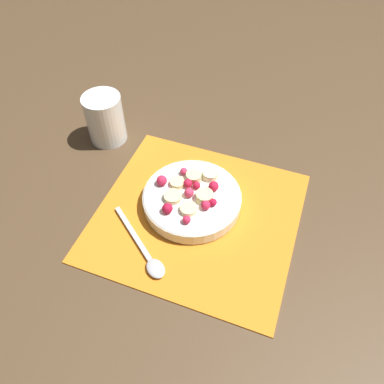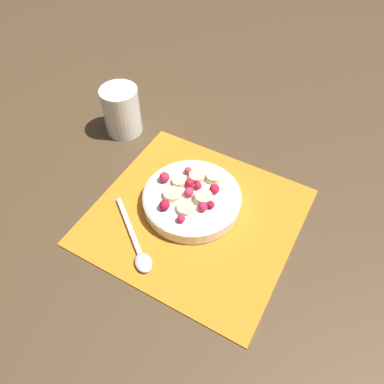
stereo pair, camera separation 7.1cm
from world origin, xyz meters
name	(u,v)px [view 2 (the right image)]	position (x,y,z in m)	size (l,w,h in m)	color
ground_plane	(195,217)	(0.00, 0.00, 0.00)	(3.00, 3.00, 0.00)	#4C3823
placemat	(195,216)	(0.00, 0.00, 0.00)	(0.38, 0.36, 0.01)	orange
fruit_bowl	(192,198)	(0.02, -0.02, 0.02)	(0.19, 0.19, 0.05)	silver
spoon	(138,249)	(0.05, 0.12, 0.01)	(0.15, 0.12, 0.01)	#B2B2B7
drinking_glass	(122,111)	(0.27, -0.14, 0.06)	(0.08, 0.08, 0.11)	white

